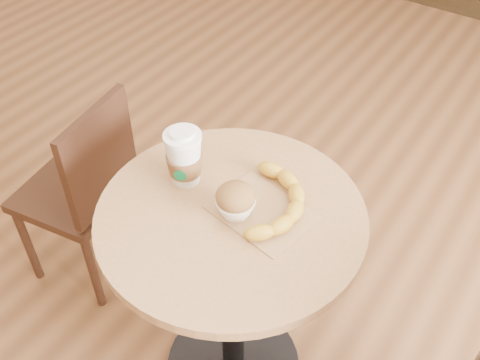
{
  "coord_description": "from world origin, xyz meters",
  "views": [
    {
      "loc": [
        0.44,
        -0.81,
        1.76
      ],
      "look_at": [
        -0.11,
        0.01,
        0.83
      ],
      "focal_mm": 42.0,
      "sensor_mm": 36.0,
      "label": 1
    }
  ],
  "objects": [
    {
      "name": "cafe_table",
      "position": [
        -0.11,
        -0.03,
        0.52
      ],
      "size": [
        0.67,
        0.67,
        0.75
      ],
      "color": "black",
      "rests_on": "ground"
    },
    {
      "name": "muffin",
      "position": [
        -0.1,
        -0.03,
        0.8
      ],
      "size": [
        0.1,
        0.1,
        0.09
      ],
      "color": "white",
      "rests_on": "kraft_bag"
    },
    {
      "name": "banana",
      "position": [
        -0.03,
        0.03,
        0.77
      ],
      "size": [
        0.28,
        0.33,
        0.04
      ],
      "primitive_type": null,
      "rotation": [
        0.0,
        0.0,
        0.35
      ],
      "color": "gold",
      "rests_on": "kraft_bag"
    },
    {
      "name": "coffee_cup",
      "position": [
        -0.27,
        -0.0,
        0.82
      ],
      "size": [
        0.1,
        0.1,
        0.16
      ],
      "rotation": [
        0.0,
        0.0,
        0.42
      ],
      "color": "silver",
      "rests_on": "cafe_table"
    },
    {
      "name": "kraft_bag",
      "position": [
        -0.05,
        0.01,
        0.75
      ],
      "size": [
        0.27,
        0.22,
        0.0
      ],
      "primitive_type": "cube",
      "rotation": [
        0.0,
        0.0,
        -0.18
      ],
      "color": "#A87F51",
      "rests_on": "cafe_table"
    },
    {
      "name": "chair_left",
      "position": [
        -0.76,
        0.03,
        0.43
      ],
      "size": [
        0.39,
        0.39,
        0.78
      ],
      "rotation": [
        0.0,
        0.0,
        -1.42
      ],
      "color": "#331C11",
      "rests_on": "ground"
    }
  ]
}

